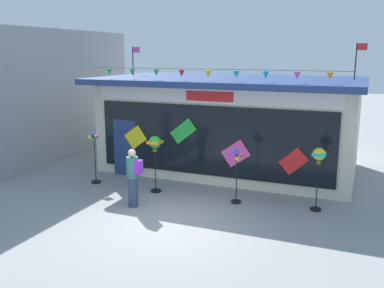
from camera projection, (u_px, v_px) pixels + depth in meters
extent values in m
plane|color=gray|center=(172.00, 222.00, 11.03)|extent=(80.00, 80.00, 0.00)
cube|color=beige|center=(232.00, 126.00, 15.91)|extent=(8.85, 4.72, 3.23)
cube|color=navy|center=(229.00, 80.00, 15.19)|extent=(9.25, 5.52, 0.20)
cube|color=white|center=(210.00, 96.00, 13.46)|extent=(8.14, 0.08, 0.46)
cube|color=red|center=(210.00, 96.00, 13.43)|extent=(1.59, 0.04, 0.32)
cube|color=black|center=(210.00, 141.00, 13.78)|extent=(7.97, 0.06, 2.30)
cube|color=navy|center=(125.00, 148.00, 15.07)|extent=(0.90, 0.07, 2.00)
cube|color=yellow|center=(136.00, 137.00, 14.76)|extent=(0.89, 0.03, 0.87)
cube|color=green|center=(183.00, 131.00, 14.01)|extent=(0.96, 0.03, 0.90)
cube|color=#EA4CA3|center=(236.00, 154.00, 13.45)|extent=(0.99, 0.03, 0.94)
cube|color=red|center=(293.00, 161.00, 12.79)|extent=(0.91, 0.03, 0.89)
cylinder|color=black|center=(208.00, 69.00, 13.13)|extent=(8.50, 0.01, 0.01)
cone|color=green|center=(109.00, 72.00, 14.52)|extent=(0.20, 0.20, 0.22)
cone|color=green|center=(132.00, 72.00, 14.18)|extent=(0.20, 0.20, 0.22)
cone|color=green|center=(156.00, 73.00, 13.84)|extent=(0.20, 0.20, 0.22)
cone|color=red|center=(182.00, 73.00, 13.50)|extent=(0.20, 0.20, 0.22)
cone|color=yellow|center=(208.00, 74.00, 13.16)|extent=(0.20, 0.20, 0.22)
cone|color=#19B7BC|center=(236.00, 74.00, 12.82)|extent=(0.20, 0.20, 0.22)
cone|color=#19B7BC|center=(266.00, 75.00, 12.48)|extent=(0.20, 0.20, 0.22)
cone|color=#EA4CA3|center=(297.00, 76.00, 12.15)|extent=(0.20, 0.20, 0.22)
cone|color=orange|center=(330.00, 76.00, 11.81)|extent=(0.20, 0.20, 0.22)
cylinder|color=black|center=(133.00, 61.00, 16.98)|extent=(0.04, 0.04, 1.11)
cube|color=#EA4CA3|center=(136.00, 50.00, 16.83)|extent=(0.32, 0.02, 0.22)
cylinder|color=black|center=(356.00, 62.00, 13.84)|extent=(0.04, 0.04, 1.18)
cube|color=red|center=(362.00, 47.00, 13.68)|extent=(0.32, 0.02, 0.22)
cylinder|color=black|center=(96.00, 182.00, 14.36)|extent=(0.33, 0.33, 0.06)
cylinder|color=black|center=(95.00, 160.00, 14.20)|extent=(0.03, 0.03, 1.59)
cylinder|color=black|center=(93.00, 137.00, 13.99)|extent=(0.06, 0.04, 0.06)
cone|color=#EA4CA3|center=(96.00, 137.00, 13.96)|extent=(0.13, 0.14, 0.13)
cone|color=blue|center=(93.00, 134.00, 13.98)|extent=(0.14, 0.13, 0.13)
cone|color=yellow|center=(91.00, 137.00, 14.03)|extent=(0.13, 0.14, 0.13)
cone|color=green|center=(93.00, 139.00, 14.01)|extent=(0.14, 0.13, 0.13)
cylinder|color=black|center=(156.00, 191.00, 13.42)|extent=(0.33, 0.33, 0.06)
cylinder|color=black|center=(156.00, 170.00, 13.28)|extent=(0.03, 0.03, 1.41)
sphere|color=green|center=(155.00, 142.00, 13.09)|extent=(0.39, 0.39, 0.39)
cube|color=orange|center=(155.00, 142.00, 13.09)|extent=(0.40, 0.40, 0.09)
cube|color=brown|center=(155.00, 150.00, 13.14)|extent=(0.10, 0.10, 0.10)
cylinder|color=black|center=(236.00, 202.00, 12.45)|extent=(0.30, 0.30, 0.06)
cylinder|color=black|center=(236.00, 179.00, 12.30)|extent=(0.03, 0.03, 1.46)
cylinder|color=black|center=(237.00, 155.00, 12.11)|extent=(0.06, 0.04, 0.06)
cone|color=#EA4CA3|center=(241.00, 155.00, 12.07)|extent=(0.17, 0.18, 0.17)
cone|color=blue|center=(237.00, 151.00, 12.09)|extent=(0.18, 0.17, 0.17)
cone|color=purple|center=(233.00, 154.00, 12.15)|extent=(0.17, 0.18, 0.17)
cone|color=yellow|center=(237.00, 159.00, 12.14)|extent=(0.18, 0.17, 0.17)
cylinder|color=black|center=(316.00, 209.00, 11.85)|extent=(0.30, 0.30, 0.06)
cylinder|color=black|center=(317.00, 186.00, 11.70)|extent=(0.03, 0.03, 1.44)
sphere|color=yellow|center=(319.00, 154.00, 11.51)|extent=(0.35, 0.35, 0.35)
cube|color=#19B7BC|center=(319.00, 154.00, 11.51)|extent=(0.36, 0.36, 0.08)
cube|color=brown|center=(319.00, 162.00, 11.56)|extent=(0.10, 0.10, 0.10)
cylinder|color=#333D56|center=(133.00, 192.00, 12.05)|extent=(0.28, 0.28, 0.86)
cylinder|color=#337066|center=(132.00, 167.00, 11.90)|extent=(0.34, 0.34, 0.60)
sphere|color=beige|center=(132.00, 153.00, 11.81)|extent=(0.22, 0.22, 0.22)
cube|color=purple|center=(138.00, 167.00, 11.81)|extent=(0.18, 0.27, 0.38)
cube|color=#99999E|center=(14.00, 92.00, 18.72)|extent=(6.12, 8.71, 5.23)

